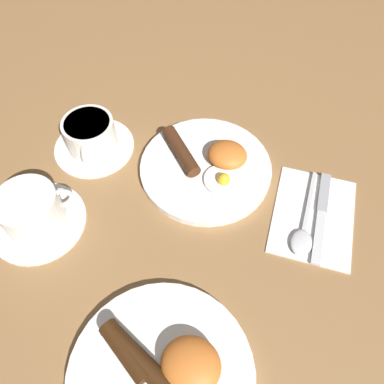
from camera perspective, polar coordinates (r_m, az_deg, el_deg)
The scene contains 8 objects.
ground_plane at distance 0.71m, azimuth 2.08°, elevation 3.29°, with size 3.00×3.00×0.00m, color olive.
breakfast_plate_near at distance 0.70m, azimuth 2.38°, elevation 4.05°, with size 0.24×0.24×0.05m.
breakfast_plate_far at distance 0.55m, azimuth -4.41°, elevation -25.76°, with size 0.25×0.25×0.05m.
teacup_near at distance 0.74m, azimuth -15.11°, elevation 8.07°, with size 0.16×0.16×0.07m.
teacup_far at distance 0.67m, azimuth -23.08°, elevation -2.88°, with size 0.16×0.16×0.07m.
napkin at distance 0.68m, azimuth 18.02°, elevation -3.40°, with size 0.14×0.18×0.01m, color white.
knife at distance 0.69m, azimuth 19.16°, elevation -2.74°, with size 0.03×0.19×0.01m.
spoon at distance 0.65m, azimuth 16.58°, elevation -6.06°, with size 0.04×0.18×0.01m.
Camera 1 is at (-0.13, 0.41, 0.56)m, focal length 35.00 mm.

